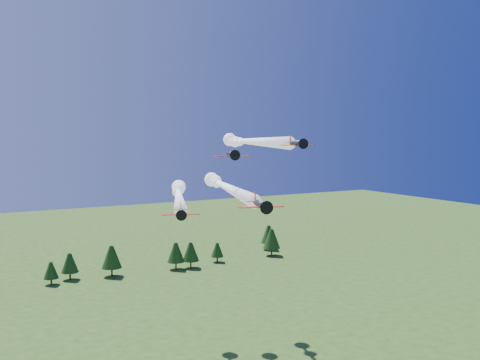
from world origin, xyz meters
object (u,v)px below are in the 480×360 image
plane_left (179,195)px  plane_slot (231,155)px  plane_right (249,141)px  plane_lead (225,186)px

plane_left → plane_slot: plane_slot is taller
plane_left → plane_right: size_ratio=0.82×
plane_lead → plane_right: 16.10m
plane_lead → plane_right: plane_right is taller
plane_right → plane_left: bearing=-168.3°
plane_lead → plane_slot: plane_slot is taller
plane_right → plane_lead: bearing=-131.1°
plane_left → plane_right: bearing=19.0°
plane_slot → plane_right: bearing=68.0°
plane_lead → plane_right: (10.35, 7.14, 10.06)m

